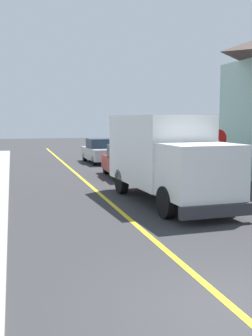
% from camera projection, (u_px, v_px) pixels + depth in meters
% --- Properties ---
extents(ground_plane, '(120.00, 120.00, 0.00)m').
position_uv_depth(ground_plane, '(239.00, 313.00, 6.78)').
color(ground_plane, '#303033').
extents(centre_line_yellow, '(0.16, 56.00, 0.01)m').
position_uv_depth(centre_line_yellow, '(105.00, 199.00, 16.37)').
color(centre_line_yellow, gold).
rests_on(centre_line_yellow, ground).
extents(box_truck, '(2.80, 7.30, 3.20)m').
position_uv_depth(box_truck, '(165.00, 154.00, 15.74)').
color(box_truck, white).
rests_on(box_truck, ground).
extents(parked_car_near, '(1.96, 4.46, 1.67)m').
position_uv_depth(parked_car_near, '(125.00, 162.00, 22.33)').
color(parked_car_near, maroon).
rests_on(parked_car_near, ground).
extents(parked_car_mid, '(2.01, 4.48, 1.67)m').
position_uv_depth(parked_car_mid, '(100.00, 151.00, 29.42)').
color(parked_car_mid, '#B7B7BC').
rests_on(parked_car_mid, ground).
extents(parked_van_across, '(1.85, 4.42, 1.67)m').
position_uv_depth(parked_van_across, '(187.00, 163.00, 21.71)').
color(parked_van_across, '#B7B7BC').
rests_on(parked_van_across, ground).
extents(stop_sign, '(0.80, 0.10, 2.65)m').
position_uv_depth(stop_sign, '(218.00, 148.00, 17.63)').
color(stop_sign, gray).
rests_on(stop_sign, ground).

